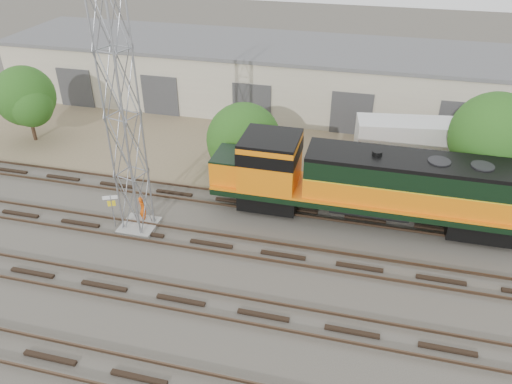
% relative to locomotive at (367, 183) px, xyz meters
% --- Properties ---
extents(ground, '(140.00, 140.00, 0.00)m').
position_rel_locomotive_xyz_m(ground, '(-3.84, -6.00, -2.52)').
color(ground, '#47423A').
rests_on(ground, ground).
extents(dirt_strip, '(80.00, 16.00, 0.02)m').
position_rel_locomotive_xyz_m(dirt_strip, '(-3.84, 9.00, -2.51)').
color(dirt_strip, '#726047').
rests_on(dirt_strip, ground).
extents(tracks, '(80.00, 20.40, 0.28)m').
position_rel_locomotive_xyz_m(tracks, '(-3.84, -9.00, -2.44)').
color(tracks, black).
rests_on(tracks, ground).
extents(warehouse, '(58.40, 10.40, 5.30)m').
position_rel_locomotive_xyz_m(warehouse, '(-3.79, 16.98, 0.13)').
color(warehouse, beige).
rests_on(warehouse, ground).
extents(locomotive, '(18.43, 3.23, 4.43)m').
position_rel_locomotive_xyz_m(locomotive, '(0.00, 0.00, 0.00)').
color(locomotive, black).
rests_on(locomotive, tracks).
extents(signal_tower, '(2.01, 2.01, 13.58)m').
position_rel_locomotive_xyz_m(signal_tower, '(-12.40, -3.91, 4.11)').
color(signal_tower, gray).
rests_on(signal_tower, ground).
extents(sign_post, '(0.81, 0.41, 2.15)m').
position_rel_locomotive_xyz_m(sign_post, '(-13.73, -4.24, -1.02)').
color(sign_post, gray).
rests_on(sign_post, ground).
extents(worker, '(0.71, 0.70, 1.66)m').
position_rel_locomotive_xyz_m(worker, '(-12.39, -3.28, -1.69)').
color(worker, '#DF520C').
rests_on(worker, ground).
extents(semi_trailer, '(12.08, 4.10, 3.65)m').
position_rel_locomotive_xyz_m(semi_trailer, '(5.06, 7.26, -0.23)').
color(semi_trailer, silver).
rests_on(semi_trailer, ground).
extents(tree_west, '(4.65, 4.42, 5.79)m').
position_rel_locomotive_xyz_m(tree_west, '(-25.10, 4.68, 0.94)').
color(tree_west, '#382619').
rests_on(tree_west, ground).
extents(tree_mid, '(5.30, 5.05, 5.05)m').
position_rel_locomotive_xyz_m(tree_mid, '(-8.12, 4.08, -0.43)').
color(tree_mid, '#382619').
rests_on(tree_mid, ground).
extents(tree_east, '(5.40, 5.14, 6.94)m').
position_rel_locomotive_xyz_m(tree_east, '(7.09, 3.81, 1.71)').
color(tree_east, '#382619').
rests_on(tree_east, ground).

